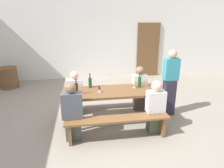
{
  "coord_description": "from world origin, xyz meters",
  "views": [
    {
      "loc": [
        -0.64,
        -4.01,
        2.23
      ],
      "look_at": [
        0.0,
        0.0,
        0.9
      ],
      "focal_mm": 31.85,
      "sensor_mm": 36.0,
      "label": 1
    }
  ],
  "objects_px": {
    "wine_bottle_0": "(139,82)",
    "seated_guest_far_1": "(139,89)",
    "wooden_door": "(148,50)",
    "wine_glass_2": "(134,82)",
    "wine_glass_1": "(147,80)",
    "tasting_table": "(112,94)",
    "wine_glass_0": "(139,79)",
    "seated_guest_near_0": "(73,113)",
    "wine_barrel": "(8,78)",
    "wine_bottle_1": "(76,89)",
    "seated_guest_near_1": "(155,108)",
    "wine_glass_3": "(99,87)",
    "standing_host": "(170,84)",
    "wine_bottle_2": "(90,82)",
    "bench_near": "(118,122)",
    "bench_far": "(108,96)",
    "seated_guest_far_0": "(76,94)"
  },
  "relations": [
    {
      "from": "wine_bottle_0",
      "to": "seated_guest_far_1",
      "type": "bearing_deg",
      "value": 72.13
    },
    {
      "from": "wooden_door",
      "to": "wine_glass_2",
      "type": "height_order",
      "value": "wooden_door"
    },
    {
      "from": "wine_bottle_0",
      "to": "wine_glass_1",
      "type": "xyz_separation_m",
      "value": [
        0.2,
        0.07,
        -0.0
      ]
    },
    {
      "from": "tasting_table",
      "to": "wine_glass_0",
      "type": "xyz_separation_m",
      "value": [
        0.7,
        0.34,
        0.2
      ]
    },
    {
      "from": "wine_glass_1",
      "to": "seated_guest_near_0",
      "type": "bearing_deg",
      "value": -156.22
    },
    {
      "from": "seated_guest_far_1",
      "to": "wine_barrel",
      "type": "bearing_deg",
      "value": -121.31
    },
    {
      "from": "wine_bottle_1",
      "to": "seated_guest_far_1",
      "type": "distance_m",
      "value": 1.71
    },
    {
      "from": "seated_guest_near_1",
      "to": "wine_barrel",
      "type": "bearing_deg",
      "value": 48.39
    },
    {
      "from": "wine_glass_3",
      "to": "seated_guest_near_1",
      "type": "relative_size",
      "value": 0.14
    },
    {
      "from": "tasting_table",
      "to": "wine_bottle_1",
      "type": "xyz_separation_m",
      "value": [
        -0.76,
        -0.12,
        0.21
      ]
    },
    {
      "from": "wine_glass_0",
      "to": "seated_guest_near_0",
      "type": "height_order",
      "value": "seated_guest_near_0"
    },
    {
      "from": "wine_glass_1",
      "to": "wine_barrel",
      "type": "bearing_deg",
      "value": 145.51
    },
    {
      "from": "wine_barrel",
      "to": "seated_guest_near_0",
      "type": "bearing_deg",
      "value": -56.91
    },
    {
      "from": "wine_glass_2",
      "to": "seated_guest_near_1",
      "type": "height_order",
      "value": "seated_guest_near_1"
    },
    {
      "from": "wine_glass_0",
      "to": "wine_glass_1",
      "type": "bearing_deg",
      "value": -42.26
    },
    {
      "from": "wooden_door",
      "to": "standing_host",
      "type": "bearing_deg",
      "value": -100.07
    },
    {
      "from": "seated_guest_far_1",
      "to": "standing_host",
      "type": "height_order",
      "value": "standing_host"
    },
    {
      "from": "wine_bottle_2",
      "to": "seated_guest_near_1",
      "type": "bearing_deg",
      "value": -33.44
    },
    {
      "from": "bench_near",
      "to": "seated_guest_far_1",
      "type": "height_order",
      "value": "seated_guest_far_1"
    },
    {
      "from": "wine_bottle_1",
      "to": "wine_bottle_2",
      "type": "height_order",
      "value": "wine_bottle_1"
    },
    {
      "from": "wooden_door",
      "to": "wine_bottle_2",
      "type": "bearing_deg",
      "value": -126.66
    },
    {
      "from": "wine_glass_2",
      "to": "wine_glass_0",
      "type": "bearing_deg",
      "value": 52.26
    },
    {
      "from": "bench_near",
      "to": "wine_glass_1",
      "type": "xyz_separation_m",
      "value": [
        0.85,
        0.9,
        0.52
      ]
    },
    {
      "from": "wooden_door",
      "to": "bench_far",
      "type": "distance_m",
      "value": 3.62
    },
    {
      "from": "wine_bottle_2",
      "to": "seated_guest_near_1",
      "type": "xyz_separation_m",
      "value": [
        1.25,
        -0.83,
        -0.34
      ]
    },
    {
      "from": "seated_guest_near_0",
      "to": "wine_barrel",
      "type": "height_order",
      "value": "seated_guest_near_0"
    },
    {
      "from": "seated_guest_near_1",
      "to": "tasting_table",
      "type": "bearing_deg",
      "value": 55.48
    },
    {
      "from": "tasting_table",
      "to": "seated_guest_far_1",
      "type": "bearing_deg",
      "value": 34.89
    },
    {
      "from": "standing_host",
      "to": "seated_guest_far_0",
      "type": "bearing_deg",
      "value": -9.25
    },
    {
      "from": "wine_glass_3",
      "to": "standing_host",
      "type": "height_order",
      "value": "standing_host"
    },
    {
      "from": "wine_bottle_2",
      "to": "wine_glass_3",
      "type": "distance_m",
      "value": 0.37
    },
    {
      "from": "wine_bottle_1",
      "to": "wine_glass_0",
      "type": "height_order",
      "value": "wine_bottle_1"
    },
    {
      "from": "tasting_table",
      "to": "wine_bottle_2",
      "type": "relative_size",
      "value": 6.33
    },
    {
      "from": "wine_glass_1",
      "to": "bench_near",
      "type": "bearing_deg",
      "value": -133.49
    },
    {
      "from": "seated_guest_far_1",
      "to": "wine_glass_3",
      "type": "bearing_deg",
      "value": -60.75
    },
    {
      "from": "seated_guest_far_0",
      "to": "seated_guest_near_1",
      "type": "bearing_deg",
      "value": 55.61
    },
    {
      "from": "wine_glass_0",
      "to": "wine_glass_2",
      "type": "relative_size",
      "value": 0.97
    },
    {
      "from": "standing_host",
      "to": "seated_guest_near_1",
      "type": "bearing_deg",
      "value": 49.64
    },
    {
      "from": "bench_near",
      "to": "wine_glass_3",
      "type": "relative_size",
      "value": 12.96
    },
    {
      "from": "wine_bottle_2",
      "to": "seated_guest_far_0",
      "type": "distance_m",
      "value": 0.57
    },
    {
      "from": "wine_glass_3",
      "to": "wine_glass_1",
      "type": "bearing_deg",
      "value": 12.35
    },
    {
      "from": "wine_bottle_1",
      "to": "seated_guest_far_0",
      "type": "bearing_deg",
      "value": 94.09
    },
    {
      "from": "wooden_door",
      "to": "bench_far",
      "type": "xyz_separation_m",
      "value": [
        -2.03,
        -2.92,
        -0.69
      ]
    },
    {
      "from": "wine_bottle_0",
      "to": "wine_glass_2",
      "type": "bearing_deg",
      "value": -169.67
    },
    {
      "from": "wine_bottle_2",
      "to": "wine_glass_2",
      "type": "distance_m",
      "value": 0.99
    },
    {
      "from": "wine_glass_3",
      "to": "tasting_table",
      "type": "bearing_deg",
      "value": 9.95
    },
    {
      "from": "tasting_table",
      "to": "wine_glass_1",
      "type": "distance_m",
      "value": 0.9
    },
    {
      "from": "seated_guest_near_0",
      "to": "standing_host",
      "type": "distance_m",
      "value": 2.39
    },
    {
      "from": "wine_bottle_2",
      "to": "seated_guest_near_0",
      "type": "xyz_separation_m",
      "value": [
        -0.39,
        -0.83,
        -0.33
      ]
    },
    {
      "from": "wine_glass_2",
      "to": "seated_guest_near_0",
      "type": "height_order",
      "value": "seated_guest_near_0"
    }
  ]
}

